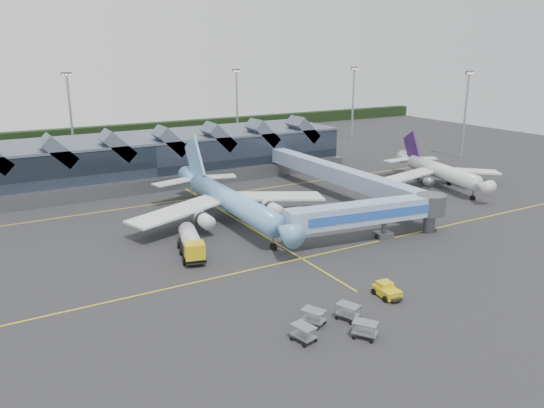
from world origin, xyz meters
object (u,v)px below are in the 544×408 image
main_airliner (229,200)px  jet_bridge (378,212)px  pushback_tug (387,290)px  regional_jet (439,171)px  fuel_truck (191,241)px

main_airliner → jet_bridge: (15.72, -18.79, 0.45)m
jet_bridge → pushback_tug: size_ratio=6.90×
regional_jet → fuel_truck: 60.37m
regional_jet → fuel_truck: bearing=-157.5°
main_airliner → regional_jet: 48.41m
regional_jet → jet_bridge: size_ratio=1.14×
regional_jet → jet_bridge: bearing=-137.9°
regional_jet → pushback_tug: 56.29m
jet_bridge → fuel_truck: 28.02m
regional_jet → jet_bridge: (-32.70, -18.64, 0.94)m
regional_jet → fuel_truck: (-59.43, -10.54, -1.34)m
main_airliner → regional_jet: (48.41, -0.15, -0.49)m
fuel_truck → pushback_tug: (14.77, -23.63, -1.23)m
regional_jet → jet_bridge: 37.65m
main_airliner → regional_jet: size_ratio=1.33×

